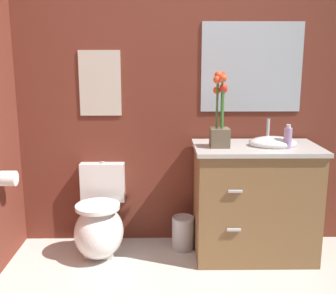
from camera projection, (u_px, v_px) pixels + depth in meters
wall_back at (204, 92)px, 3.30m from camera, size 4.07×0.05×2.50m
toilet at (100, 224)px, 3.21m from camera, size 0.38×0.59×0.69m
vanity_cabinet at (255, 200)px, 3.16m from camera, size 0.94×0.56×1.06m
flower_vase at (220, 119)px, 2.98m from camera, size 0.14×0.14×0.55m
soap_bottle at (288, 137)px, 2.97m from camera, size 0.06×0.06×0.17m
trash_bin at (183, 233)px, 3.31m from camera, size 0.18×0.18×0.27m
wall_poster at (100, 83)px, 3.25m from camera, size 0.33×0.01×0.51m
wall_mirror at (252, 67)px, 3.24m from camera, size 0.80×0.01×0.70m
toilet_paper_roll at (9, 178)px, 2.92m from camera, size 0.11×0.11×0.11m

